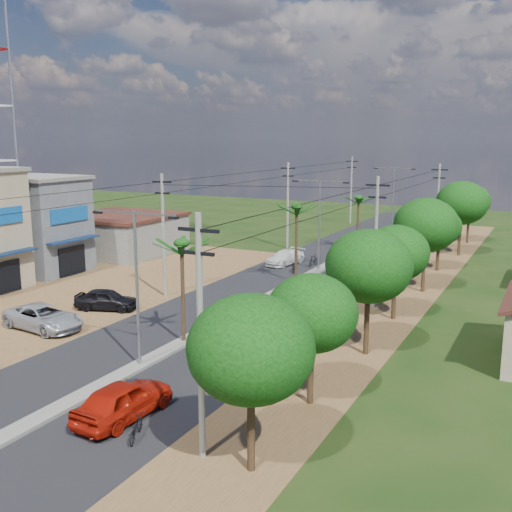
# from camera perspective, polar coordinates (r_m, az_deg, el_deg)

# --- Properties ---
(ground) EXTENTS (160.00, 160.00, 0.00)m
(ground) POSITION_cam_1_polar(r_m,az_deg,el_deg) (31.56, -10.97, -10.34)
(ground) COLOR black
(ground) RESTS_ON ground
(road) EXTENTS (12.00, 110.00, 0.04)m
(road) POSITION_cam_1_polar(r_m,az_deg,el_deg) (43.70, 1.20, -4.01)
(road) COLOR black
(road) RESTS_ON ground
(median) EXTENTS (1.00, 90.00, 0.18)m
(median) POSITION_cam_1_polar(r_m,az_deg,el_deg) (46.31, 2.82, -3.05)
(median) COLOR #605E56
(median) RESTS_ON ground
(dirt_lot_west) EXTENTS (18.00, 46.00, 0.04)m
(dirt_lot_west) POSITION_cam_1_polar(r_m,az_deg,el_deg) (46.93, -19.50, -3.59)
(dirt_lot_west) COLOR brown
(dirt_lot_west) RESTS_ON ground
(dirt_shoulder_east) EXTENTS (5.00, 90.00, 0.03)m
(dirt_shoulder_east) POSITION_cam_1_polar(r_m,az_deg,el_deg) (40.86, 12.03, -5.35)
(dirt_shoulder_east) COLOR brown
(dirt_shoulder_east) RESTS_ON ground
(shophouse_grey) EXTENTS (9.00, 6.40, 8.30)m
(shophouse_grey) POSITION_cam_1_polar(r_m,az_deg,el_deg) (55.20, -20.30, 2.88)
(shophouse_grey) COLOR #4C4F54
(shophouse_grey) RESTS_ON ground
(low_shed) EXTENTS (10.40, 10.40, 3.95)m
(low_shed) POSITION_cam_1_polar(r_m,az_deg,el_deg) (62.01, -12.78, 2.09)
(low_shed) COLOR #605E56
(low_shed) RESTS_ON ground
(tree_east_a) EXTENTS (4.40, 4.40, 6.37)m
(tree_east_a) POSITION_cam_1_polar(r_m,az_deg,el_deg) (20.37, -0.49, -8.85)
(tree_east_a) COLOR black
(tree_east_a) RESTS_ON ground
(tree_east_b) EXTENTS (4.00, 4.00, 5.83)m
(tree_east_b) POSITION_cam_1_polar(r_m,az_deg,el_deg) (25.76, 5.32, -5.46)
(tree_east_b) COLOR black
(tree_east_b) RESTS_ON ground
(tree_east_c) EXTENTS (4.60, 4.60, 6.83)m
(tree_east_c) POSITION_cam_1_polar(r_m,az_deg,el_deg) (31.88, 10.69, -0.97)
(tree_east_c) COLOR black
(tree_east_c) RESTS_ON ground
(tree_east_d) EXTENTS (4.20, 4.20, 6.13)m
(tree_east_d) POSITION_cam_1_polar(r_m,az_deg,el_deg) (38.70, 13.19, 0.27)
(tree_east_d) COLOR black
(tree_east_d) RESTS_ON ground
(tree_east_e) EXTENTS (4.80, 4.80, 7.14)m
(tree_east_e) POSITION_cam_1_polar(r_m,az_deg,el_deg) (46.25, 15.88, 2.83)
(tree_east_e) COLOR black
(tree_east_e) RESTS_ON ground
(tree_east_f) EXTENTS (3.80, 3.80, 5.52)m
(tree_east_f) POSITION_cam_1_polar(r_m,az_deg,el_deg) (54.28, 17.08, 2.66)
(tree_east_f) COLOR black
(tree_east_f) RESTS_ON ground
(tree_east_g) EXTENTS (5.00, 5.00, 7.38)m
(tree_east_g) POSITION_cam_1_polar(r_m,az_deg,el_deg) (61.88, 19.02, 4.80)
(tree_east_g) COLOR black
(tree_east_g) RESTS_ON ground
(tree_east_h) EXTENTS (4.40, 4.40, 6.52)m
(tree_east_h) POSITION_cam_1_polar(r_m,az_deg,el_deg) (69.87, 19.70, 4.92)
(tree_east_h) COLOR black
(tree_east_h) RESTS_ON ground
(palm_median_near) EXTENTS (2.00, 2.00, 6.15)m
(palm_median_near) POSITION_cam_1_polar(r_m,az_deg,el_deg) (33.15, -7.08, 0.79)
(palm_median_near) COLOR black
(palm_median_near) RESTS_ON ground
(palm_median_mid) EXTENTS (2.00, 2.00, 6.55)m
(palm_median_mid) POSITION_cam_1_polar(r_m,az_deg,el_deg) (47.05, 3.89, 4.36)
(palm_median_mid) COLOR black
(palm_median_mid) RESTS_ON ground
(palm_median_far) EXTENTS (2.00, 2.00, 5.85)m
(palm_median_far) POSITION_cam_1_polar(r_m,az_deg,el_deg) (62.07, 9.74, 5.28)
(palm_median_far) COLOR black
(palm_median_far) RESTS_ON ground
(streetlight_near) EXTENTS (5.10, 0.18, 8.00)m
(streetlight_near) POSITION_cam_1_polar(r_m,az_deg,el_deg) (30.15, -11.30, -1.84)
(streetlight_near) COLOR gray
(streetlight_near) RESTS_ON ground
(streetlight_mid) EXTENTS (5.10, 0.18, 8.00)m
(streetlight_mid) POSITION_cam_1_polar(r_m,az_deg,el_deg) (51.79, 6.06, 3.71)
(streetlight_mid) COLOR gray
(streetlight_mid) RESTS_ON ground
(streetlight_far) EXTENTS (5.10, 0.18, 8.00)m
(streetlight_far) POSITION_cam_1_polar(r_m,az_deg,el_deg) (75.54, 12.93, 5.83)
(streetlight_far) COLOR gray
(streetlight_far) RESTS_ON ground
(utility_pole_w_b) EXTENTS (1.60, 0.24, 9.00)m
(utility_pole_w_b) POSITION_cam_1_polar(r_m,az_deg,el_deg) (43.71, -8.81, 2.22)
(utility_pole_w_b) COLOR #605E56
(utility_pole_w_b) RESTS_ON ground
(utility_pole_w_c) EXTENTS (1.60, 0.24, 9.00)m
(utility_pole_w_c) POSITION_cam_1_polar(r_m,az_deg,el_deg) (62.71, 3.04, 5.02)
(utility_pole_w_c) COLOR #605E56
(utility_pole_w_c) RESTS_ON ground
(utility_pole_w_d) EXTENTS (1.60, 0.24, 9.00)m
(utility_pole_w_d) POSITION_cam_1_polar(r_m,az_deg,el_deg) (82.26, 9.05, 6.37)
(utility_pole_w_d) COLOR #605E56
(utility_pole_w_d) RESTS_ON ground
(utility_pole_e_a) EXTENTS (1.60, 0.24, 9.00)m
(utility_pole_e_a) POSITION_cam_1_polar(r_m,az_deg,el_deg) (21.23, -5.32, -7.29)
(utility_pole_e_a) COLOR #605E56
(utility_pole_e_a) RESTS_ON ground
(utility_pole_e_b) EXTENTS (1.60, 0.24, 9.00)m
(utility_pole_e_b) POSITION_cam_1_polar(r_m,az_deg,el_deg) (41.00, 11.32, 1.54)
(utility_pole_e_b) COLOR #605E56
(utility_pole_e_b) RESTS_ON ground
(utility_pole_e_c) EXTENTS (1.60, 0.24, 9.00)m
(utility_pole_e_c) POSITION_cam_1_polar(r_m,az_deg,el_deg) (62.29, 16.89, 4.52)
(utility_pole_e_c) COLOR #605E56
(utility_pole_e_c) RESTS_ON ground
(car_red_near) EXTENTS (2.16, 4.85, 1.62)m
(car_red_near) POSITION_cam_1_polar(r_m,az_deg,el_deg) (26.00, -12.51, -13.30)
(car_red_near) COLOR #9E1508
(car_red_near) RESTS_ON ground
(car_silver_mid) EXTENTS (2.76, 4.11, 1.28)m
(car_silver_mid) POSITION_cam_1_polar(r_m,az_deg,el_deg) (38.98, 5.92, -5.00)
(car_silver_mid) COLOR #A1A4A9
(car_silver_mid) RESTS_ON ground
(car_white_far) EXTENTS (2.65, 4.82, 1.32)m
(car_white_far) POSITION_cam_1_polar(r_m,az_deg,el_deg) (54.95, 2.78, -0.17)
(car_white_far) COLOR silver
(car_white_far) RESTS_ON ground
(car_parked_silver) EXTENTS (5.60, 3.03, 1.49)m
(car_parked_silver) POSITION_cam_1_polar(r_m,az_deg,el_deg) (38.68, -19.58, -5.58)
(car_parked_silver) COLOR #A1A4A9
(car_parked_silver) RESTS_ON ground
(car_parked_dark) EXTENTS (4.55, 2.93, 1.44)m
(car_parked_dark) POSITION_cam_1_polar(r_m,az_deg,el_deg) (41.77, -14.05, -4.07)
(car_parked_dark) COLOR black
(car_parked_dark) RESTS_ON ground
(moto_rider_east) EXTENTS (1.22, 1.79, 0.89)m
(moto_rider_east) POSITION_cam_1_polar(r_m,az_deg,el_deg) (24.48, -11.39, -15.81)
(moto_rider_east) COLOR black
(moto_rider_east) RESTS_ON ground
(moto_rider_west_a) EXTENTS (1.29, 1.97, 0.98)m
(moto_rider_west_a) POSITION_cam_1_polar(r_m,az_deg,el_deg) (52.05, 3.62, -1.02)
(moto_rider_west_a) COLOR black
(moto_rider_west_a) RESTS_ON ground
(moto_rider_west_b) EXTENTS (0.71, 1.76, 1.03)m
(moto_rider_west_b) POSITION_cam_1_polar(r_m,az_deg,el_deg) (54.62, 5.49, -0.44)
(moto_rider_west_b) COLOR black
(moto_rider_west_b) RESTS_ON ground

